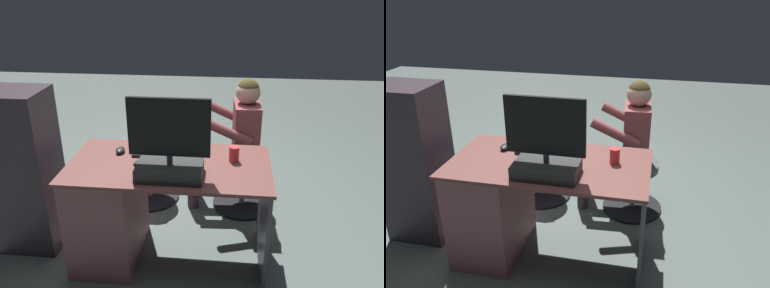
% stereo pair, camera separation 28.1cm
% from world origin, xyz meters
% --- Properties ---
extents(ground_plane, '(10.00, 10.00, 0.00)m').
position_xyz_m(ground_plane, '(0.00, 0.00, 0.00)').
color(ground_plane, '#4F5C57').
extents(desk, '(1.31, 0.69, 0.75)m').
position_xyz_m(desk, '(0.35, 0.34, 0.40)').
color(desk, brown).
rests_on(desk, ground_plane).
extents(monitor, '(0.48, 0.24, 0.49)m').
position_xyz_m(monitor, '(-0.03, 0.52, 0.89)').
color(monitor, '#272828').
rests_on(monitor, desk).
extents(keyboard, '(0.42, 0.14, 0.02)m').
position_xyz_m(keyboard, '(0.05, 0.21, 0.76)').
color(keyboard, black).
rests_on(keyboard, desk).
extents(computer_mouse, '(0.06, 0.10, 0.04)m').
position_xyz_m(computer_mouse, '(0.36, 0.22, 0.77)').
color(computer_mouse, black).
rests_on(computer_mouse, desk).
extents(cup, '(0.07, 0.07, 0.10)m').
position_xyz_m(cup, '(-0.42, 0.27, 0.80)').
color(cup, red).
rests_on(cup, desk).
extents(tv_remote, '(0.09, 0.16, 0.02)m').
position_xyz_m(tv_remote, '(0.18, 0.34, 0.76)').
color(tv_remote, black).
rests_on(tv_remote, desk).
extents(notebook_binder, '(0.26, 0.33, 0.02)m').
position_xyz_m(notebook_binder, '(-0.06, 0.33, 0.76)').
color(notebook_binder, silver).
rests_on(notebook_binder, desk).
extents(office_chair_teddy, '(0.52, 0.52, 0.44)m').
position_xyz_m(office_chair_teddy, '(0.31, -0.43, 0.25)').
color(office_chair_teddy, black).
rests_on(office_chair_teddy, ground_plane).
extents(teddy_bear, '(0.23, 0.23, 0.33)m').
position_xyz_m(teddy_bear, '(0.31, -0.44, 0.59)').
color(teddy_bear, tan).
rests_on(teddy_bear, office_chair_teddy).
extents(visitor_chair, '(0.51, 0.51, 0.44)m').
position_xyz_m(visitor_chair, '(-0.52, -0.38, 0.25)').
color(visitor_chair, black).
rests_on(visitor_chair, ground_plane).
extents(person, '(0.58, 0.49, 1.14)m').
position_xyz_m(person, '(-0.42, -0.39, 0.67)').
color(person, brown).
rests_on(person, ground_plane).
extents(equipment_rack, '(0.44, 0.36, 1.19)m').
position_xyz_m(equipment_rack, '(1.05, 0.28, 0.60)').
color(equipment_rack, '#322830').
rests_on(equipment_rack, ground_plane).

